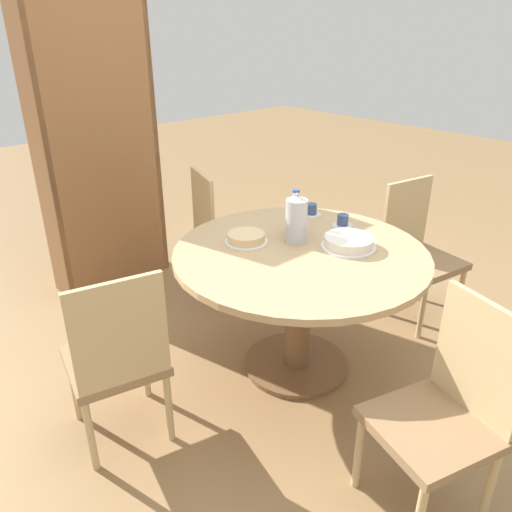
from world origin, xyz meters
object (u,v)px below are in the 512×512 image
Objects in this scene: coffee_pot at (296,220)px; cake_main at (349,243)px; cup_a at (311,211)px; chair_c at (446,410)px; chair_b at (117,357)px; chair_d at (417,250)px; bookshelf at (99,155)px; cup_b at (343,221)px; chair_a at (222,232)px; water_bottle at (295,216)px; cake_second at (246,238)px.

coffee_pot is 0.30m from cake_main.
cake_main is 0.51m from cup_a.
chair_b is at bearing -129.37° from chair_c.
bookshelf is at bearing 134.76° from chair_d.
chair_d is 7.71× the size of cup_b.
chair_a is 0.98m from cup_b.
chair_a is 3.57× the size of water_bottle.
water_bottle reaches higher than cup_b.
water_bottle is (0.08, 0.08, -0.02)m from coffee_pot.
cup_a is at bearing 24.74° from water_bottle.
chair_c and chair_d have the same top height.
chair_b is 1.29m from cake_main.
cup_a is (0.37, 0.22, -0.10)m from coffee_pot.
cup_a is at bearing 30.38° from coffee_pot.
cake_main is at bearing -59.29° from coffee_pot.
chair_d is 2.27m from bookshelf.
chair_a is 0.76m from cup_a.
water_bottle is at bearing -16.09° from cake_second.
coffee_pot is 0.38m from cup_b.
chair_a is at bearing -176.81° from chair_c.
cup_a is 0.25m from cup_b.
water_bottle reaches higher than cake_second.
cake_main is at bearing -167.44° from chair_d.
cake_main is at bearing 103.82° from bookshelf.
chair_a is 0.89m from water_bottle.
chair_a is at bearing -133.62° from chair_b.
water_bottle is at bearing -165.92° from chair_b.
coffee_pot is 2.33× the size of cup_a.
water_bottle is 0.33m from cup_a.
water_bottle is (-0.11, -0.80, 0.37)m from chair_a.
coffee_pot reaches higher than water_bottle.
chair_c is at bearing -93.93° from cake_second.
cake_main is 0.31m from cup_b.
chair_d is 0.68m from cup_b.
bookshelf reaches higher than water_bottle.
cup_a reaches higher than cake_main.
coffee_pot is at bearing 175.18° from cup_b.
water_bottle reaches higher than chair_d.
water_bottle is (0.39, -1.53, -0.13)m from bookshelf.
chair_a is 1.01m from bookshelf.
chair_c is 3.94× the size of cake_second.
water_bottle is 2.16× the size of cup_b.
chair_d is 1.05m from coffee_pot.
chair_b and chair_c have the same top height.
cake_second is at bearing 171.99° from chair_d.
cake_second is 1.95× the size of cup_b.
cake_second is at bearing -167.00° from chair_c.
chair_a is 1.00× the size of chair_c.
chair_c is at bearing -105.23° from coffee_pot.
chair_b is at bearing 63.83° from bookshelf.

